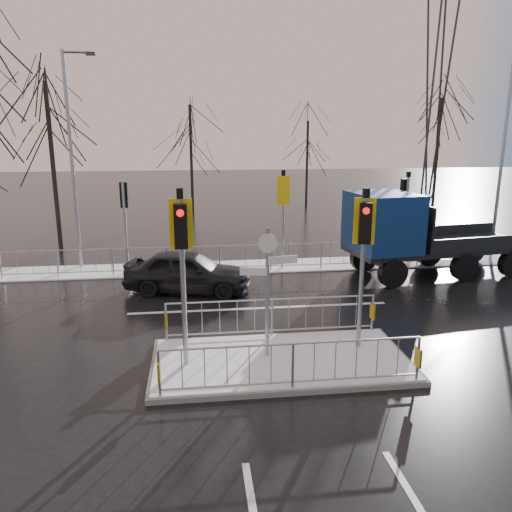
{
  "coord_description": "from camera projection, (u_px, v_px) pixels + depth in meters",
  "views": [
    {
      "loc": [
        -1.91,
        -10.58,
        5.32
      ],
      "look_at": [
        -0.18,
        3.28,
        1.8
      ],
      "focal_mm": 35.0,
      "sensor_mm": 36.0,
      "label": 1
    }
  ],
  "objects": [
    {
      "name": "flatbed_truck",
      "position": [
        406.0,
        232.0,
        18.31
      ],
      "size": [
        7.12,
        3.44,
        3.17
      ],
      "color": "black",
      "rests_on": "ground"
    },
    {
      "name": "ground",
      "position": [
        281.0,
        364.0,
        11.71
      ],
      "size": [
        120.0,
        120.0,
        0.0
      ],
      "primitive_type": "plane",
      "color": "black",
      "rests_on": "ground"
    },
    {
      "name": "tree_near_b",
      "position": [
        50.0,
        135.0,
        21.52
      ],
      "size": [
        4.0,
        4.0,
        7.55
      ],
      "color": "black",
      "rests_on": "ground"
    },
    {
      "name": "tree_far_b",
      "position": [
        307.0,
        148.0,
        34.51
      ],
      "size": [
        3.25,
        3.25,
        6.14
      ],
      "color": "black",
      "rests_on": "ground"
    },
    {
      "name": "street_lamp_left",
      "position": [
        73.0,
        153.0,
        18.98
      ],
      "size": [
        1.25,
        0.18,
        8.2
      ],
      "color": "#92979F",
      "rests_on": "ground"
    },
    {
      "name": "tree_far_a",
      "position": [
        191.0,
        139.0,
        31.46
      ],
      "size": [
        3.75,
        3.75,
        7.08
      ],
      "color": "black",
      "rests_on": "ground"
    },
    {
      "name": "snow_verge",
      "position": [
        244.0,
        267.0,
        19.98
      ],
      "size": [
        30.0,
        2.0,
        0.04
      ],
      "primitive_type": "cube",
      "color": "white",
      "rests_on": "ground"
    },
    {
      "name": "lane_markings",
      "position": [
        283.0,
        370.0,
        11.39
      ],
      "size": [
        8.0,
        11.38,
        0.01
      ],
      "color": "silver",
      "rests_on": "ground"
    },
    {
      "name": "pylon_wires",
      "position": [
        426.0,
        57.0,
        39.91
      ],
      "size": [
        70.0,
        2.38,
        19.97
      ],
      "color": "#2D3033",
      "rests_on": "ground"
    },
    {
      "name": "far_kerb_fixtures",
      "position": [
        253.0,
        245.0,
        19.29
      ],
      "size": [
        18.0,
        0.65,
        3.83
      ],
      "color": "#92979F",
      "rests_on": "ground"
    },
    {
      "name": "tree_far_c",
      "position": [
        439.0,
        133.0,
        32.35
      ],
      "size": [
        4.0,
        4.0,
        7.55
      ],
      "color": "black",
      "rests_on": "ground"
    },
    {
      "name": "traffic_island",
      "position": [
        280.0,
        348.0,
        11.63
      ],
      "size": [
        6.0,
        3.04,
        4.15
      ],
      "color": "slate",
      "rests_on": "ground"
    },
    {
      "name": "car_far_lane",
      "position": [
        188.0,
        271.0,
        16.79
      ],
      "size": [
        4.48,
        2.61,
        1.43
      ],
      "primitive_type": "imported",
      "rotation": [
        0.0,
        0.0,
        1.34
      ],
      "color": "black",
      "rests_on": "ground"
    },
    {
      "name": "street_lamp_right",
      "position": [
        504.0,
        154.0,
        20.09
      ],
      "size": [
        1.25,
        0.18,
        8.0
      ],
      "color": "#92979F",
      "rests_on": "ground"
    }
  ]
}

